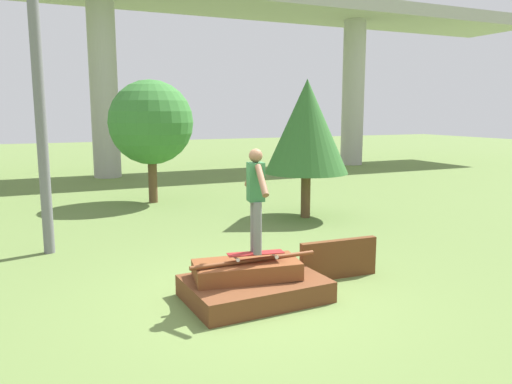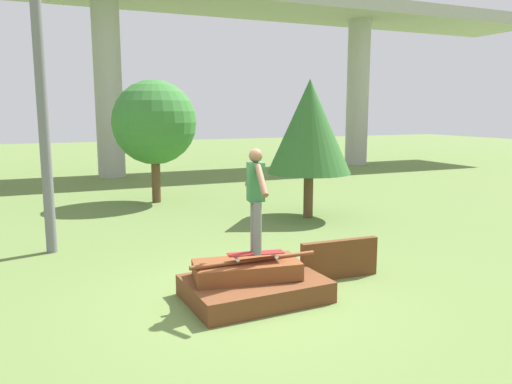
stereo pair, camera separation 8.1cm
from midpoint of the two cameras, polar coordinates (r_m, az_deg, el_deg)
The scene contains 9 objects.
ground_plane at distance 7.44m, azimuth -0.49°, elevation -12.07°, with size 80.00×80.00×0.00m, color olive.
scrap_pile at distance 7.36m, azimuth -0.72°, elevation -10.42°, with size 2.01×1.44×0.61m.
scrap_plank_loose at distance 8.30m, azimuth 9.14°, elevation -7.56°, with size 1.37×0.18×0.64m.
skateboard at distance 7.18m, azimuth -0.32°, elevation -7.06°, with size 0.83×0.33×0.09m.
skater at distance 6.99m, azimuth -0.33°, elevation -0.26°, with size 0.27×1.07×1.49m.
highway_overpass at distance 21.81m, azimuth -17.51°, elevation 19.41°, with size 44.00×4.31×7.72m.
utility_pole at distance 10.33m, azimuth -24.38°, elevation 19.18°, with size 1.30×0.20×9.00m.
tree_behind_left at distance 12.65m, azimuth 5.63°, elevation 7.42°, with size 2.11×2.11×3.49m.
tree_behind_right at distance 15.02m, azimuth -12.08°, elevation 7.75°, with size 2.46×2.46×3.61m.
Camera 1 is at (-2.83, -6.32, 2.70)m, focal length 35.00 mm.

